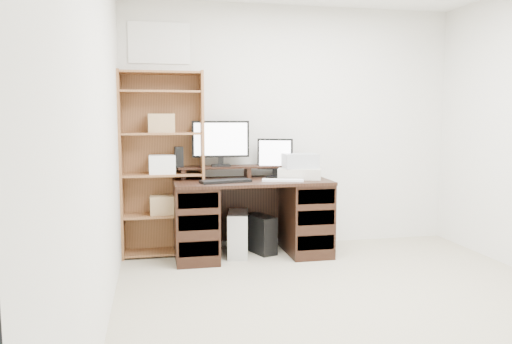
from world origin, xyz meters
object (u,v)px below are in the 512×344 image
object	(u,v)px
desk	(252,216)
printer	(300,173)
tower_black	(261,234)
monitor_wide	(221,141)
tower_silver	(238,234)
bookshelf	(162,162)
monitor_small	(275,156)

from	to	relation	value
desk	printer	bearing A→B (deg)	2.49
tower_black	monitor_wide	bearing A→B (deg)	140.45
monitor_wide	tower_silver	xyz separation A→B (m)	(0.14, -0.19, -0.91)
desk	tower_black	bearing A→B (deg)	34.95
printer	tower_silver	size ratio (longest dim) A/B	0.97
desk	bookshelf	xyz separation A→B (m)	(-0.85, 0.21, 0.53)
monitor_small	tower_black	xyz separation A→B (m)	(-0.17, -0.09, -0.77)
printer	bookshelf	bearing A→B (deg)	-168.62
monitor_wide	printer	distance (m)	0.85
desk	tower_silver	world-z (taller)	desk
monitor_wide	monitor_small	bearing A→B (deg)	-2.87
monitor_wide	tower_black	distance (m)	1.02
monitor_wide	bookshelf	size ratio (longest dim) A/B	0.32
tower_black	tower_silver	bearing A→B (deg)	172.41
desk	bookshelf	world-z (taller)	bookshelf
bookshelf	printer	bearing A→B (deg)	-8.09
monitor_small	bookshelf	xyz separation A→B (m)	(-1.12, 0.05, -0.05)
monitor_small	tower_black	distance (m)	0.80
monitor_small	tower_black	bearing A→B (deg)	-132.08
desk	monitor_small	world-z (taller)	monitor_small
desk	monitor_wide	distance (m)	0.81
tower_black	bookshelf	size ratio (longest dim) A/B	0.23
desk	tower_silver	xyz separation A→B (m)	(-0.13, 0.02, -0.17)
monitor_small	bookshelf	world-z (taller)	bookshelf
bookshelf	monitor_wide	bearing A→B (deg)	-0.24
desk	tower_black	xyz separation A→B (m)	(0.11, 0.08, -0.20)
monitor_wide	bookshelf	xyz separation A→B (m)	(-0.58, 0.00, -0.20)
printer	tower_black	size ratio (longest dim) A/B	1.02
printer	tower_silver	distance (m)	0.86
desk	monitor_wide	size ratio (longest dim) A/B	2.63
tower_silver	bookshelf	bearing A→B (deg)	176.21
monitor_wide	printer	size ratio (longest dim) A/B	1.37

